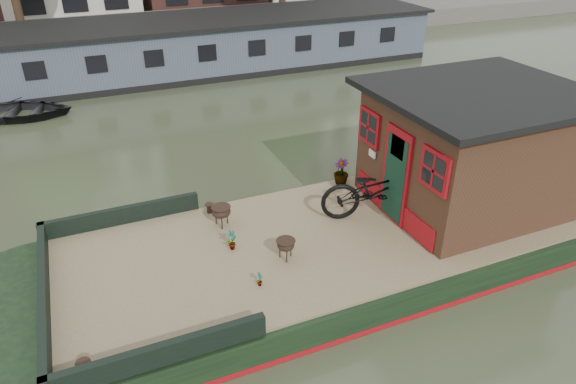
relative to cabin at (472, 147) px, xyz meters
name	(u,v)px	position (x,y,z in m)	size (l,w,h in m)	color
ground	(370,250)	(-2.19, 0.00, -1.88)	(120.00, 120.00, 0.00)	#2D3421
houseboat_hull	(311,254)	(-3.52, 0.00, -1.60)	(14.01, 4.02, 0.60)	black
houseboat_deck	(373,224)	(-2.19, 0.00, -1.25)	(11.80, 3.80, 0.05)	#7B674C
bow_bulwark	(101,281)	(-7.25, 0.00, -1.05)	(3.00, 4.00, 0.35)	black
cabin	(472,147)	(0.00, 0.00, 0.00)	(4.00, 3.50, 2.42)	black
bicycle	(378,189)	(-1.99, 0.22, -0.63)	(0.79, 2.26, 1.19)	black
potted_plant_a	(232,240)	(-4.98, 0.25, -1.03)	(0.21, 0.14, 0.40)	maroon
potted_plant_d	(341,172)	(-1.99, 1.70, -0.94)	(0.33, 0.33, 0.58)	#9D332A
potted_plant_e	(260,279)	(-4.88, -0.90, -1.10)	(0.14, 0.09, 0.26)	#9B4E2D
brazier_front	(286,249)	(-4.20, -0.40, -1.03)	(0.36, 0.36, 0.39)	black
brazier_rear	(222,216)	(-4.93, 1.07, -1.01)	(0.40, 0.40, 0.43)	black
bollard_port	(210,208)	(-5.01, 1.65, -1.13)	(0.17, 0.17, 0.20)	black
bollard_stbd	(84,368)	(-7.64, -1.70, -1.12)	(0.20, 0.20, 0.23)	black
dinghy	(17,107)	(-8.90, 10.94, -1.52)	(2.44, 3.41, 0.71)	black
far_houseboat	(195,47)	(-2.19, 14.00, -0.91)	(20.40, 4.40, 2.11)	#414A57
quay	(165,29)	(-2.19, 20.50, -1.43)	(60.00, 6.00, 0.90)	#47443F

